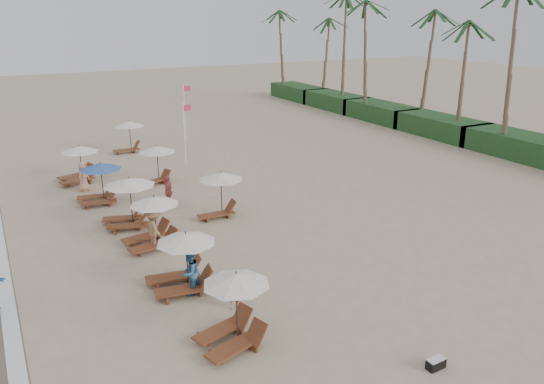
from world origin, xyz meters
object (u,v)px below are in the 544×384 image
beachgoer_near (235,289)px  beachgoer_mid_a (190,272)px  lounger_station_5 (77,165)px  beachgoer_mid_b (154,229)px  lounger_station_0 (230,311)px  beachgoer_far_a (168,191)px  lounger_station_1 (180,263)px  beachgoer_far_b (83,176)px  inland_station_0 (219,189)px  lounger_station_2 (150,223)px  duffel_bag (436,363)px  lounger_station_4 (98,183)px  inland_station_2 (128,133)px  lounger_station_3 (127,201)px  inland_station_1 (155,160)px  flag_pole_near (185,130)px

beachgoer_near → beachgoer_mid_a: beachgoer_mid_a is taller
lounger_station_5 → beachgoer_mid_b: 11.68m
lounger_station_0 → lounger_station_5: bearing=93.5°
beachgoer_mid_b → beachgoer_far_a: bearing=-37.9°
lounger_station_1 → beachgoer_far_b: (-1.03, 13.53, -0.16)m
lounger_station_0 → inland_station_0: size_ratio=0.94×
lounger_station_2 → beachgoer_mid_b: 0.39m
beachgoer_mid_a → duffel_bag: 8.80m
lounger_station_4 → duffel_bag: (5.54, -18.95, -0.96)m
inland_station_0 → inland_station_2: size_ratio=0.99×
inland_station_0 → lounger_station_4: bearing=134.9°
lounger_station_3 → lounger_station_0: bearing=-88.2°
lounger_station_4 → beachgoer_mid_b: 7.16m
inland_station_1 → duffel_bag: inland_station_1 is taller
beachgoer_mid_b → lounger_station_0: bearing=166.8°
lounger_station_3 → lounger_station_4: size_ratio=1.06×
lounger_station_1 → inland_station_2: 21.55m
lounger_station_1 → lounger_station_2: bearing=88.4°
flag_pole_near → lounger_station_2: bearing=-116.4°
inland_station_1 → lounger_station_2: bearing=-108.4°
lounger_station_5 → inland_station_1: (4.06, -2.56, 0.39)m
inland_station_2 → duffel_bag: size_ratio=4.51×
inland_station_1 → beachgoer_far_b: inland_station_1 is taller
lounger_station_4 → lounger_station_5: (-0.33, 4.51, -0.05)m
lounger_station_0 → lounger_station_3: size_ratio=0.92×
lounger_station_3 → beachgoer_near: lounger_station_3 is taller
beachgoer_mid_a → lounger_station_5: bearing=-124.5°
lounger_station_1 → duffel_bag: (4.84, -7.94, -0.87)m
lounger_station_4 → inland_station_0: 6.91m
inland_station_1 → beachgoer_far_a: bearing=-98.7°
lounger_station_0 → duffel_bag: 6.16m
lounger_station_4 → duffel_bag: 19.77m
beachgoer_far_a → beachgoer_far_b: (-3.40, 4.90, -0.00)m
lounger_station_1 → lounger_station_4: bearing=93.7°
lounger_station_2 → lounger_station_4: 6.80m
lounger_station_3 → lounger_station_4: bearing=97.6°
flag_pole_near → beachgoer_far_b: bearing=-159.2°
inland_station_0 → beachgoer_mid_b: bearing=-150.9°
beachgoer_mid_b → beachgoer_far_a: size_ratio=1.03×
lounger_station_0 → beachgoer_mid_b: bearing=89.9°
inland_station_1 → duffel_bag: bearing=-85.1°
lounger_station_3 → lounger_station_4: (-0.53, 3.98, -0.15)m
lounger_station_1 → beachgoer_mid_b: (0.18, 3.91, -0.13)m
lounger_station_5 → beachgoer_far_b: size_ratio=1.51×
lounger_station_3 → flag_pole_near: (6.22, 9.19, 1.05)m
lounger_station_0 → duffel_bag: lounger_station_0 is taller
lounger_station_2 → lounger_station_0: bearing=-89.7°
lounger_station_5 → beachgoer_mid_b: lounger_station_5 is taller
lounger_station_4 → beachgoer_mid_a: size_ratio=1.46×
lounger_station_1 → beachgoer_near: bearing=-62.4°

